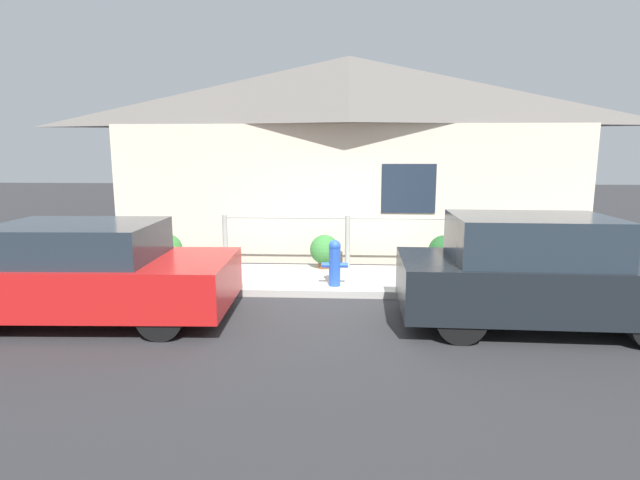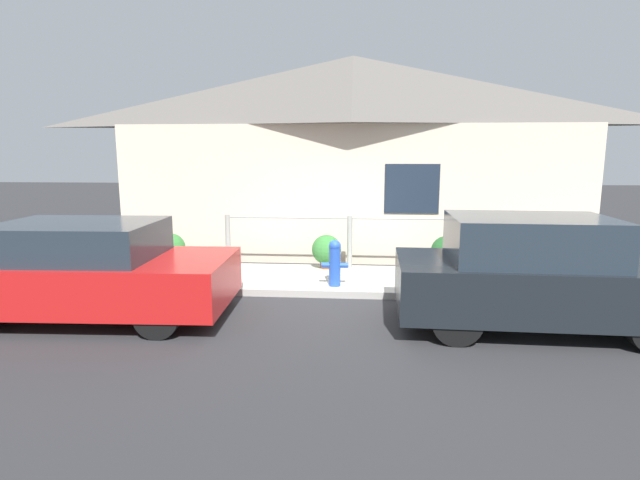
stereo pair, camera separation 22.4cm
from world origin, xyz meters
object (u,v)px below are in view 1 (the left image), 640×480
Objects in this scene: potted_plant_by_fence at (167,250)px; potted_plant_corner at (444,251)px; car_left at (89,272)px; potted_plant_near_hydrant at (325,250)px; car_right at (536,273)px; fire_hydrant at (335,262)px.

potted_plant_by_fence and potted_plant_corner have the same top height.
car_left is 4.25m from potted_plant_near_hydrant.
car_left is 6.09m from car_right.
car_left is 3.72m from fire_hydrant.
potted_plant_near_hydrant is 0.97× the size of potted_plant_by_fence.
car_right reaches higher than car_left.
potted_plant_corner is at bearing 105.17° from car_right.
potted_plant_near_hydrant is (-0.23, 1.29, -0.06)m from fire_hydrant.
potted_plant_near_hydrant is 3.03m from potted_plant_by_fence.
car_right reaches higher than fire_hydrant.
potted_plant_by_fence is 5.29m from potted_plant_corner.
potted_plant_corner is (2.26, -0.04, 0.02)m from potted_plant_near_hydrant.
potted_plant_near_hydrant is 2.26m from potted_plant_corner.
car_right reaches higher than potted_plant_near_hydrant.
car_left reaches higher than potted_plant_corner.
car_left is at bearing -152.74° from potted_plant_corner.
potted_plant_corner is (-0.68, 2.79, -0.26)m from car_right.
fire_hydrant is (-2.71, 1.54, -0.22)m from car_right.
car_right is (6.09, 0.00, 0.06)m from car_left.
potted_plant_by_fence is at bearing 157.43° from car_right.
fire_hydrant is 1.17× the size of potted_plant_corner.
car_left is 2.68m from potted_plant_by_fence.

